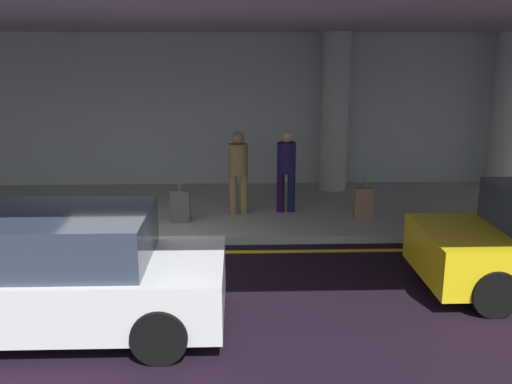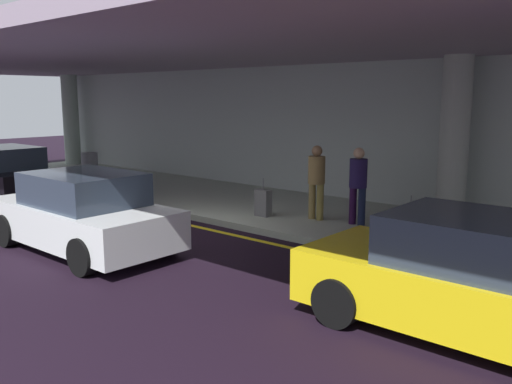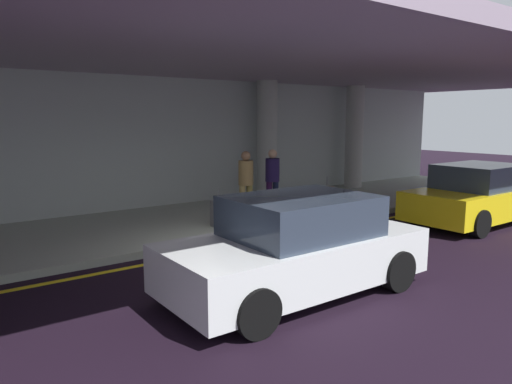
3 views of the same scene
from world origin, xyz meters
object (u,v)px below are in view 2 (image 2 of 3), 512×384
(car_black, at_px, (3,174))
(person_waiting_for_ride, at_px, (316,177))
(car_white, at_px, (83,214))
(support_column_left_mid, at_px, (454,139))
(trash_bin_steel, at_px, (90,165))
(traveler_with_luggage, at_px, (358,181))
(suitcase_upright_primary, at_px, (263,203))
(support_column_far_left, at_px, (71,120))
(suitcase_upright_secondary, at_px, (410,226))
(car_yellow_taxi, at_px, (473,280))

(car_black, bearing_deg, person_waiting_for_ride, 22.52)
(person_waiting_for_ride, bearing_deg, car_white, -29.15)
(support_column_left_mid, bearing_deg, trash_bin_steel, -172.10)
(traveler_with_luggage, bearing_deg, car_white, 129.19)
(person_waiting_for_ride, xyz_separation_m, suitcase_upright_primary, (-1.13, -0.52, -0.65))
(traveler_with_luggage, bearing_deg, suitcase_upright_primary, 91.06)
(traveler_with_luggage, distance_m, person_waiting_for_ride, 0.99)
(car_white, xyz_separation_m, traveler_with_luggage, (3.19, 4.68, 0.40))
(support_column_far_left, bearing_deg, car_white, -29.89)
(person_waiting_for_ride, relative_size, suitcase_upright_secondary, 1.87)
(support_column_far_left, height_order, car_yellow_taxi, support_column_far_left)
(car_yellow_taxi, bearing_deg, suitcase_upright_secondary, -58.27)
(car_black, distance_m, person_waiting_for_ride, 9.31)
(traveler_with_luggage, relative_size, suitcase_upright_secondary, 1.87)
(support_column_left_mid, height_order, person_waiting_for_ride, support_column_left_mid)
(support_column_left_mid, distance_m, trash_bin_steel, 12.28)
(car_black, bearing_deg, trash_bin_steel, 109.78)
(traveler_with_luggage, distance_m, suitcase_upright_primary, 2.30)
(car_yellow_taxi, relative_size, suitcase_upright_primary, 4.56)
(traveler_with_luggage, distance_m, suitcase_upright_secondary, 1.71)
(support_column_far_left, height_order, car_white, support_column_far_left)
(car_black, height_order, traveler_with_luggage, traveler_with_luggage)
(support_column_far_left, bearing_deg, support_column_left_mid, 0.00)
(car_white, relative_size, car_yellow_taxi, 1.00)
(support_column_far_left, xyz_separation_m, person_waiting_for_ride, (13.74, -2.09, -0.86))
(person_waiting_for_ride, bearing_deg, trash_bin_steel, -95.47)
(traveler_with_luggage, height_order, person_waiting_for_ride, same)
(suitcase_upright_secondary, height_order, trash_bin_steel, suitcase_upright_secondary)
(support_column_left_mid, height_order, suitcase_upright_secondary, support_column_left_mid)
(car_white, xyz_separation_m, person_waiting_for_ride, (2.22, 4.53, 0.40))
(suitcase_upright_secondary, relative_size, trash_bin_steel, 1.06)
(car_black, bearing_deg, car_yellow_taxi, 1.29)
(car_yellow_taxi, height_order, suitcase_upright_secondary, car_yellow_taxi)
(support_column_left_mid, distance_m, traveler_with_luggage, 2.48)
(traveler_with_luggage, relative_size, trash_bin_steel, 1.98)
(car_black, xyz_separation_m, suitcase_upright_primary, (7.65, 2.56, -0.25))
(support_column_far_left, relative_size, car_black, 0.89)
(support_column_far_left, xyz_separation_m, support_column_left_mid, (16.00, 0.00, 0.00))
(car_black, height_order, suitcase_upright_secondary, car_black)
(support_column_far_left, bearing_deg, traveler_with_luggage, -7.50)
(support_column_far_left, relative_size, car_white, 0.89)
(suitcase_upright_secondary, bearing_deg, support_column_far_left, -165.61)
(support_column_far_left, height_order, person_waiting_for_ride, support_column_far_left)
(support_column_left_mid, relative_size, traveler_with_luggage, 2.17)
(car_yellow_taxi, relative_size, car_black, 1.00)
(support_column_far_left, height_order, support_column_left_mid, same)
(support_column_left_mid, distance_m, suitcase_upright_secondary, 2.93)
(support_column_left_mid, relative_size, car_yellow_taxi, 0.89)
(support_column_far_left, xyz_separation_m, suitcase_upright_primary, (12.61, -2.60, -1.51))
(car_white, distance_m, suitcase_upright_primary, 4.17)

